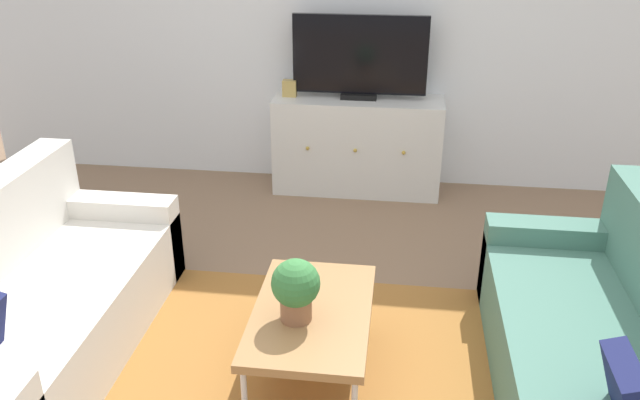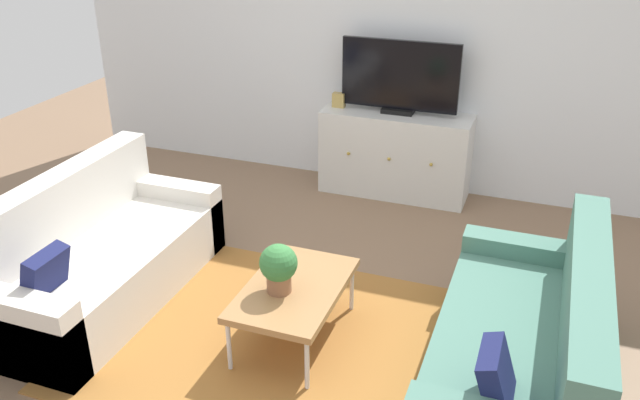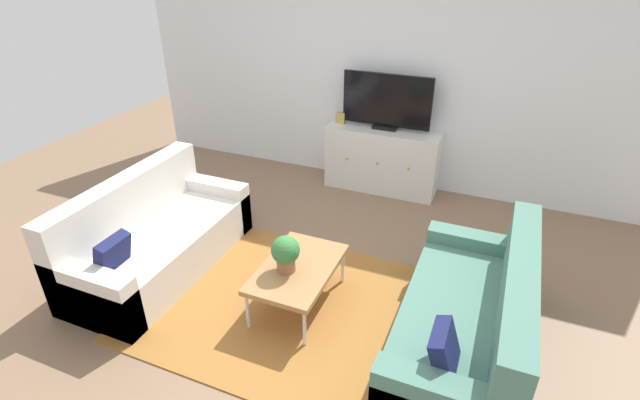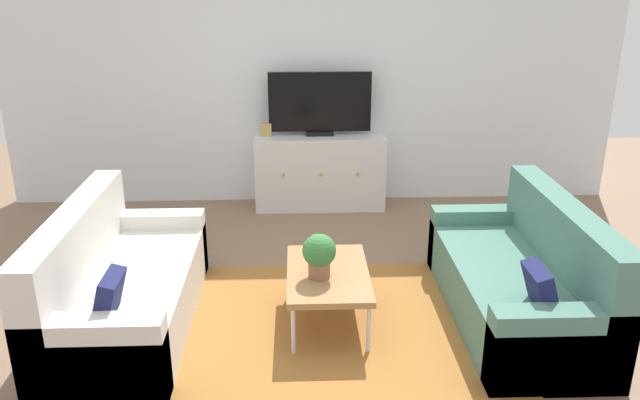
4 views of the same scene
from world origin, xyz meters
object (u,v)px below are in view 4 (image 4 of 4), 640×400
at_px(couch_right_side, 526,283).
at_px(tv_console, 320,171).
at_px(flat_screen_tv, 320,104).
at_px(coffee_table, 328,275).
at_px(couch_left_side, 115,290).
at_px(mantel_clock, 266,129).
at_px(potted_plant, 319,254).

relative_size(couch_right_side, tv_console, 1.37).
height_order(couch_right_side, flat_screen_tv, flat_screen_tv).
height_order(coffee_table, flat_screen_tv, flat_screen_tv).
bearing_deg(coffee_table, tv_console, 89.12).
bearing_deg(couch_left_side, coffee_table, 0.76).
xyz_separation_m(couch_left_side, couch_right_side, (2.88, 0.00, 0.00)).
relative_size(coffee_table, flat_screen_tv, 0.87).
distance_m(couch_right_side, mantel_clock, 3.10).
relative_size(couch_left_side, potted_plant, 5.87).
xyz_separation_m(potted_plant, tv_console, (0.10, 2.43, -0.18)).
relative_size(tv_console, mantel_clock, 10.29).
relative_size(potted_plant, tv_console, 0.23).
xyz_separation_m(couch_left_side, potted_plant, (1.41, -0.06, 0.28)).
relative_size(couch_right_side, mantel_clock, 14.06).
height_order(couch_right_side, coffee_table, couch_right_side).
distance_m(couch_right_side, potted_plant, 1.50).
xyz_separation_m(tv_console, mantel_clock, (-0.55, 0.00, 0.45)).
xyz_separation_m(tv_console, flat_screen_tv, (-0.00, 0.02, 0.71)).
relative_size(potted_plant, mantel_clock, 2.39).
bearing_deg(mantel_clock, coffee_table, -77.72).
xyz_separation_m(coffee_table, tv_console, (0.04, 2.36, 0.03)).
bearing_deg(flat_screen_tv, tv_console, -90.00).
bearing_deg(mantel_clock, tv_console, -0.00).
height_order(couch_left_side, potted_plant, couch_left_side).
bearing_deg(potted_plant, mantel_clock, 100.46).
bearing_deg(flat_screen_tv, couch_right_side, -60.22).
height_order(coffee_table, potted_plant, potted_plant).
bearing_deg(tv_console, mantel_clock, 180.00).
xyz_separation_m(couch_right_side, potted_plant, (-1.47, -0.06, 0.28)).
bearing_deg(coffee_table, mantel_clock, 102.28).
xyz_separation_m(flat_screen_tv, mantel_clock, (-0.55, -0.02, -0.26)).
distance_m(couch_left_side, flat_screen_tv, 2.94).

